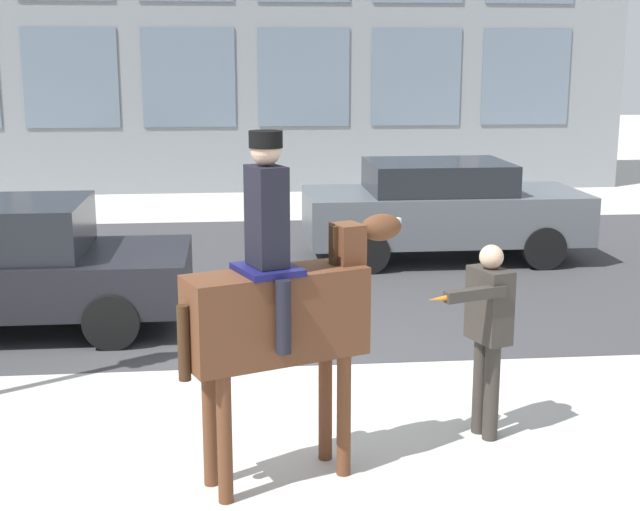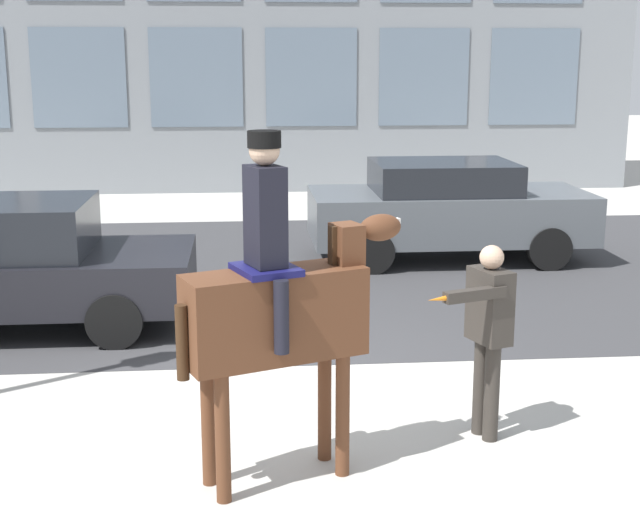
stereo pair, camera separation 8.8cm
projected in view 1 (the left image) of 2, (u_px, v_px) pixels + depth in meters
name	position (u px, v px, depth m)	size (l,w,h in m)	color
ground_plane	(276.00, 384.00, 8.82)	(80.00, 80.00, 0.00)	#B2AFA8
road_surface	(260.00, 272.00, 13.44)	(18.23, 8.50, 0.01)	#38383A
mounted_horse_lead	(281.00, 305.00, 6.56)	(1.74, 0.93, 2.66)	#59331E
pedestrian_bystander	(488.00, 326.00, 7.41)	(0.79, 0.65, 1.67)	#332D28
street_car_near_lane	(1.00, 265.00, 10.46)	(4.32, 1.97, 1.53)	black
street_car_far_lane	(442.00, 208.00, 14.16)	(4.37, 1.99, 1.56)	#51565B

